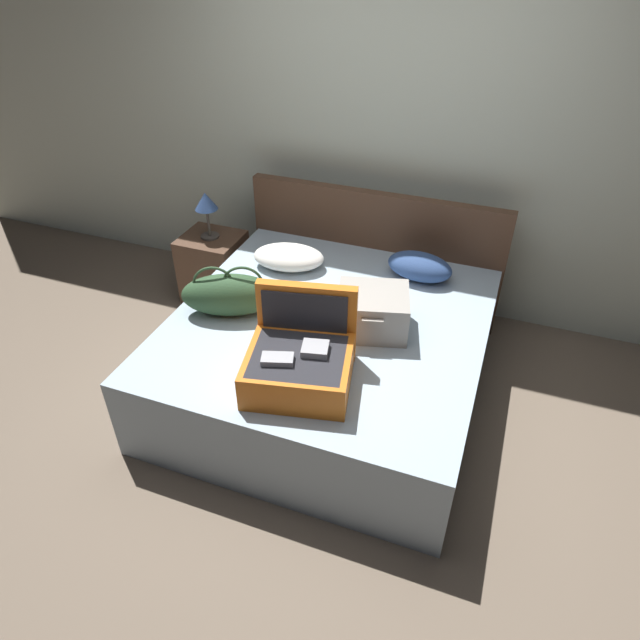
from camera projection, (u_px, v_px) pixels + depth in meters
name	position (u px, v px, depth m)	size (l,w,h in m)	color
ground_plane	(305.00, 430.00, 3.35)	(12.00, 12.00, 0.00)	#6B5B4C
back_wall	(391.00, 130.00, 3.83)	(8.00, 0.10, 2.60)	#B7C1B2
bed	(328.00, 355.00, 3.50)	(1.82, 1.88, 0.54)	#99ADBC
headboard	(374.00, 253.00, 4.12)	(1.86, 0.08, 0.95)	#4C3323
hard_case_large	(300.00, 360.00, 2.84)	(0.62, 0.60, 0.45)	#D16619
hard_case_medium	(373.00, 311.00, 3.21)	(0.47, 0.44, 0.24)	gray
duffel_bag	(229.00, 294.00, 3.33)	(0.62, 0.44, 0.32)	#2D4C2D
pillow_near_headboard	(420.00, 267.00, 3.68)	(0.43, 0.26, 0.17)	navy
pillow_center_head	(289.00, 257.00, 3.80)	(0.48, 0.31, 0.15)	white
nightstand	(214.00, 268.00, 4.36)	(0.44, 0.40, 0.53)	#4C3323
table_lamp	(206.00, 204.00, 4.04)	(0.17, 0.17, 0.35)	#3F3833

